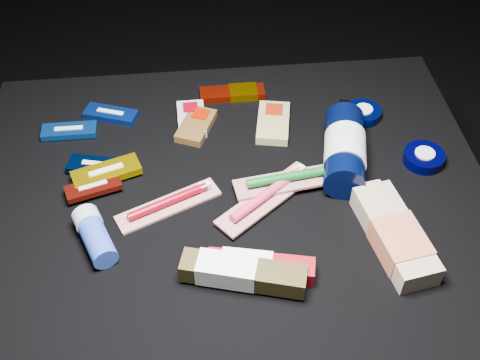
{
  "coord_description": "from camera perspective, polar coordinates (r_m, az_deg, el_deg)",
  "views": [
    {
      "loc": [
        -0.06,
        -0.76,
        1.24
      ],
      "look_at": [
        0.01,
        0.01,
        0.42
      ],
      "focal_mm": 45.0,
      "sensor_mm": 36.0,
      "label": 1
    }
  ],
  "objects": [
    {
      "name": "luna_bar_1",
      "position": [
        1.29,
        -15.88,
        4.52
      ],
      "size": [
        0.11,
        0.04,
        0.01
      ],
      "rotation": [
        0.0,
        0.0,
        0.0
      ],
      "color": "#0D429A",
      "rests_on": "cloth_table"
    },
    {
      "name": "clif_bar_1",
      "position": [
        1.28,
        -4.64,
        5.92
      ],
      "size": [
        0.06,
        0.11,
        0.02
      ],
      "rotation": [
        0.0,
        0.0,
        0.02
      ],
      "color": "#B8B7B0",
      "rests_on": "cloth_table"
    },
    {
      "name": "power_bar",
      "position": [
        1.34,
        -0.39,
        8.26
      ],
      "size": [
        0.14,
        0.05,
        0.02
      ],
      "rotation": [
        0.0,
        0.0,
        0.0
      ],
      "color": "maroon",
      "rests_on": "cloth_table"
    },
    {
      "name": "toothbrush_pack_0",
      "position": [
        1.11,
        -6.69,
        -2.19
      ],
      "size": [
        0.2,
        0.12,
        0.02
      ],
      "rotation": [
        0.0,
        0.0,
        0.42
      ],
      "color": "beige",
      "rests_on": "cloth_table"
    },
    {
      "name": "clif_bar_0",
      "position": [
        1.26,
        -4.11,
        5.28
      ],
      "size": [
        0.09,
        0.12,
        0.02
      ],
      "rotation": [
        0.0,
        0.0,
        -0.41
      ],
      "color": "brown",
      "rests_on": "cloth_table"
    },
    {
      "name": "cloth_table",
      "position": [
        1.29,
        -0.62,
        -7.13
      ],
      "size": [
        0.98,
        0.78,
        0.4
      ],
      "primitive_type": "cube",
      "color": "black",
      "rests_on": "ground"
    },
    {
      "name": "ground",
      "position": [
        1.45,
        -0.56,
        -11.81
      ],
      "size": [
        3.0,
        3.0,
        0.0
      ],
      "primitive_type": "plane",
      "color": "black",
      "rests_on": "ground"
    },
    {
      "name": "clif_bar_2",
      "position": [
        1.27,
        3.18,
        5.59
      ],
      "size": [
        0.09,
        0.13,
        0.02
      ],
      "rotation": [
        0.0,
        0.0,
        -0.19
      ],
      "color": "#9A8E59",
      "rests_on": "cloth_table"
    },
    {
      "name": "toothpaste_carton_red",
      "position": [
        1.01,
        1.5,
        -8.18
      ],
      "size": [
        0.18,
        0.08,
        0.03
      ],
      "rotation": [
        0.0,
        0.0,
        -0.22
      ],
      "color": "maroon",
      "rests_on": "cloth_table"
    },
    {
      "name": "luna_bar_0",
      "position": [
        1.32,
        -12.15,
        6.13
      ],
      "size": [
        0.12,
        0.08,
        0.01
      ],
      "rotation": [
        0.0,
        0.0,
        -0.35
      ],
      "color": "navy",
      "rests_on": "cloth_table"
    },
    {
      "name": "toothbrush_pack_2",
      "position": [
        1.13,
        5.04,
        0.14
      ],
      "size": [
        0.22,
        0.08,
        0.02
      ],
      "rotation": [
        0.0,
        0.0,
        0.14
      ],
      "color": "#AEA8A2",
      "rests_on": "cloth_table"
    },
    {
      "name": "toothbrush_pack_1",
      "position": [
        1.11,
        2.67,
        -1.47
      ],
      "size": [
        0.21,
        0.18,
        0.02
      ],
      "rotation": [
        0.0,
        0.0,
        0.66
      ],
      "color": "beige",
      "rests_on": "cloth_table"
    },
    {
      "name": "luna_bar_3",
      "position": [
        1.17,
        -12.55,
        0.69
      ],
      "size": [
        0.14,
        0.09,
        0.02
      ],
      "rotation": [
        0.0,
        0.0,
        0.32
      ],
      "color": "#AC8E00",
      "rests_on": "cloth_table"
    },
    {
      "name": "lotion_bottle",
      "position": [
        1.18,
        9.88,
        2.91
      ],
      "size": [
        0.12,
        0.25,
        0.08
      ],
      "rotation": [
        0.0,
        0.0,
        -0.23
      ],
      "color": "black",
      "rests_on": "cloth_table"
    },
    {
      "name": "deodorant_stick",
      "position": [
        1.07,
        -13.62,
        -5.13
      ],
      "size": [
        0.09,
        0.12,
        0.05
      ],
      "rotation": [
        0.0,
        0.0,
        0.39
      ],
      "color": "#2744A8",
      "rests_on": "cloth_table"
    },
    {
      "name": "bodywash_bottle",
      "position": [
        1.07,
        14.51,
        -5.16
      ],
      "size": [
        0.11,
        0.23,
        0.05
      ],
      "rotation": [
        0.0,
        0.0,
        0.18
      ],
      "color": "tan",
      "rests_on": "cloth_table"
    },
    {
      "name": "toothpaste_carton_green",
      "position": [
        0.99,
        -0.24,
        -8.74
      ],
      "size": [
        0.21,
        0.1,
        0.04
      ],
      "rotation": [
        0.0,
        0.0,
        -0.28
      ],
      "color": "#362D11",
      "rests_on": "cloth_table"
    },
    {
      "name": "cream_tin_upper",
      "position": [
        1.31,
        11.62,
        6.24
      ],
      "size": [
        0.07,
        0.07,
        0.02
      ],
      "rotation": [
        0.0,
        0.0,
        -0.06
      ],
      "color": "black",
      "rests_on": "cloth_table"
    },
    {
      "name": "luna_bar_2",
      "position": [
        1.2,
        -13.33,
        1.29
      ],
      "size": [
        0.12,
        0.07,
        0.02
      ],
      "rotation": [
        0.0,
        0.0,
        -0.24
      ],
      "color": "black",
      "rests_on": "cloth_table"
    },
    {
      "name": "cream_tin_lower",
      "position": [
        1.24,
        17.03,
        2.06
      ],
      "size": [
        0.08,
        0.08,
        0.02
      ],
      "rotation": [
        0.0,
        0.0,
        -0.2
      ],
      "color": "black",
      "rests_on": "cloth_table"
    },
    {
      "name": "luna_bar_4",
      "position": [
        1.15,
        -13.73,
        -0.7
      ],
      "size": [
        0.11,
        0.07,
        0.01
      ],
      "rotation": [
        0.0,
        0.0,
        0.29
      ],
      "color": "maroon",
      "rests_on": "cloth_table"
    }
  ]
}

